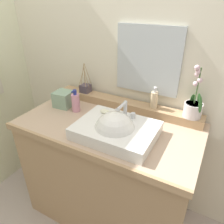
# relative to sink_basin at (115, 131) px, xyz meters

# --- Properties ---
(floor) EXTENTS (3.03, 3.83, 0.10)m
(floor) POSITION_rel_sink_basin_xyz_m (-0.11, 0.11, -0.98)
(floor) COLOR #BAACA5
(floor) RESTS_ON ground
(wall_back) EXTENTS (3.03, 0.20, 2.48)m
(wall_back) POSITION_rel_sink_basin_xyz_m (-0.11, 0.54, 0.30)
(wall_back) COLOR silver
(wall_back) RESTS_ON ground
(vanity_cabinet) EXTENTS (1.24, 0.66, 0.90)m
(vanity_cabinet) POSITION_rel_sink_basin_xyz_m (-0.11, 0.11, -0.48)
(vanity_cabinet) COLOR tan
(vanity_cabinet) RESTS_ON ground
(back_ledge) EXTENTS (1.17, 0.11, 0.06)m
(back_ledge) POSITION_rel_sink_basin_xyz_m (-0.11, 0.37, -0.01)
(back_ledge) COLOR tan
(back_ledge) RESTS_ON vanity_cabinet
(sink_basin) EXTENTS (0.49, 0.37, 0.28)m
(sink_basin) POSITION_rel_sink_basin_xyz_m (0.00, 0.00, 0.00)
(sink_basin) COLOR white
(sink_basin) RESTS_ON vanity_cabinet
(soap_bar) EXTENTS (0.07, 0.04, 0.02)m
(soap_bar) POSITION_rel_sink_basin_xyz_m (-0.13, 0.11, 0.05)
(soap_bar) COLOR beige
(soap_bar) RESTS_ON sink_basin
(potted_plant) EXTENTS (0.12, 0.12, 0.35)m
(potted_plant) POSITION_rel_sink_basin_xyz_m (0.38, 0.37, 0.10)
(potted_plant) COLOR silver
(potted_plant) RESTS_ON back_ledge
(soap_dispenser) EXTENTS (0.05, 0.05, 0.16)m
(soap_dispenser) POSITION_rel_sink_basin_xyz_m (0.12, 0.37, 0.09)
(soap_dispenser) COLOR beige
(soap_dispenser) RESTS_ON back_ledge
(reed_diffuser) EXTENTS (0.09, 0.10, 0.24)m
(reed_diffuser) POSITION_rel_sink_basin_xyz_m (-0.47, 0.37, 0.06)
(reed_diffuser) COLOR #4E4350
(reed_diffuser) RESTS_ON back_ledge
(lotion_bottle) EXTENTS (0.06, 0.06, 0.17)m
(lotion_bottle) POSITION_rel_sink_basin_xyz_m (-0.42, 0.16, 0.03)
(lotion_bottle) COLOR pink
(lotion_bottle) RESTS_ON vanity_cabinet
(tissue_box) EXTENTS (0.14, 0.14, 0.12)m
(tissue_box) POSITION_rel_sink_basin_xyz_m (-0.55, 0.17, 0.02)
(tissue_box) COLOR #84A58B
(tissue_box) RESTS_ON vanity_cabinet
(mirror) EXTENTS (0.46, 0.02, 0.47)m
(mirror) POSITION_rel_sink_basin_xyz_m (0.03, 0.43, 0.34)
(mirror) COLOR silver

